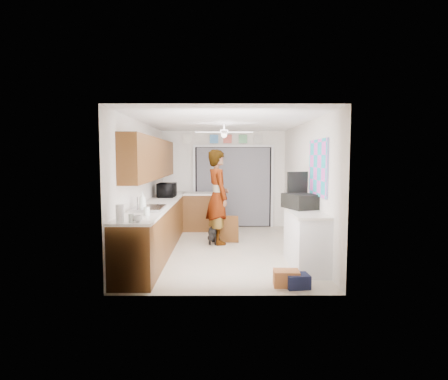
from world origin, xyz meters
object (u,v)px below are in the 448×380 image
object	(u,v)px
suitcase	(301,201)
navy_crate	(298,281)
paper_towel_roll	(120,213)
soap_bottle	(143,201)
man	(218,197)
dog	(214,234)
microwave	(167,190)
cup	(138,219)
cardboard_box	(286,278)

from	to	relation	value
suitcase	navy_crate	xyz separation A→B (m)	(-0.30, -1.31, -0.97)
paper_towel_roll	suitcase	distance (m)	3.07
soap_bottle	man	xyz separation A→B (m)	(1.23, 1.66, -0.11)
paper_towel_roll	dog	xyz separation A→B (m)	(1.22, 2.75, -0.86)
paper_towel_roll	man	distance (m)	3.08
man	suitcase	bearing A→B (deg)	-152.77
dog	microwave	bearing A→B (deg)	165.91
cup	soap_bottle	bearing A→B (deg)	98.69
cup	navy_crate	distance (m)	2.38
man	dog	size ratio (longest dim) A/B	3.88
suitcase	cardboard_box	distance (m)	1.63
microwave	soap_bottle	size ratio (longest dim) A/B	1.76
navy_crate	dog	size ratio (longest dim) A/B	0.61
cardboard_box	cup	bearing A→B (deg)	-176.68
microwave	cup	bearing A→B (deg)	-178.53
soap_bottle	microwave	bearing A→B (deg)	87.72
cup	paper_towel_roll	size ratio (longest dim) A/B	0.48
cup	man	distance (m)	2.98
suitcase	man	bearing A→B (deg)	114.66
dog	man	bearing A→B (deg)	38.83
soap_bottle	paper_towel_roll	xyz separation A→B (m)	(-0.07, -1.13, -0.04)
microwave	man	bearing A→B (deg)	-113.55
cup	cardboard_box	size ratio (longest dim) A/B	0.32
cup	cardboard_box	xyz separation A→B (m)	(2.06, 0.12, -0.87)
paper_towel_roll	suitcase	xyz separation A→B (m)	(2.75, 1.36, 0.01)
suitcase	dog	distance (m)	2.24
navy_crate	paper_towel_roll	bearing A→B (deg)	-178.83
soap_bottle	navy_crate	world-z (taller)	soap_bottle
suitcase	paper_towel_roll	bearing A→B (deg)	-174.52
soap_bottle	suitcase	world-z (taller)	soap_bottle
paper_towel_roll	cup	bearing A→B (deg)	0.00
man	dog	xyz separation A→B (m)	(-0.08, -0.04, -0.79)
suitcase	navy_crate	bearing A→B (deg)	-123.72
cardboard_box	suitcase	bearing A→B (deg)	70.29
microwave	suitcase	bearing A→B (deg)	-126.53
cup	paper_towel_roll	distance (m)	0.25
soap_bottle	suitcase	distance (m)	2.69
man	microwave	bearing A→B (deg)	48.16
cup	suitcase	bearing A→B (deg)	28.53
man	paper_towel_roll	bearing A→B (deg)	136.63
soap_bottle	paper_towel_roll	distance (m)	1.13
cardboard_box	man	size ratio (longest dim) A/B	0.18
microwave	suitcase	world-z (taller)	microwave
navy_crate	cardboard_box	bearing A→B (deg)	154.50
microwave	cup	size ratio (longest dim) A/B	4.82
soap_bottle	cup	xyz separation A→B (m)	(0.17, -1.13, -0.11)
soap_bottle	dog	size ratio (longest dim) A/B	0.62
microwave	paper_towel_roll	size ratio (longest dim) A/B	2.32
paper_towel_roll	dog	world-z (taller)	paper_towel_roll
soap_bottle	cup	world-z (taller)	soap_bottle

